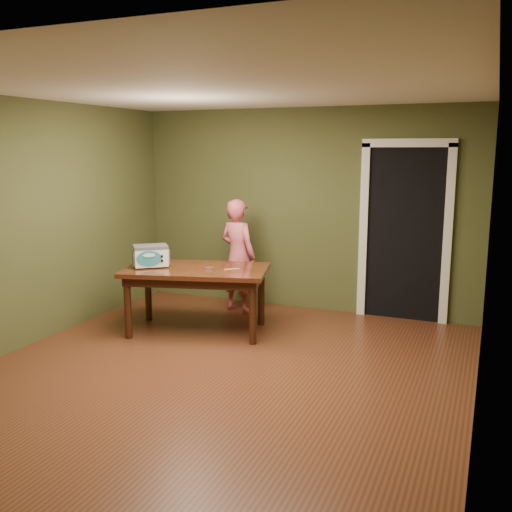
% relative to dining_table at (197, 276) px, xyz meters
% --- Properties ---
extents(floor, '(5.00, 5.00, 0.00)m').
position_rel_dining_table_xyz_m(floor, '(0.79, -1.05, -0.65)').
color(floor, brown).
rests_on(floor, ground).
extents(room_shell, '(4.52, 5.02, 2.61)m').
position_rel_dining_table_xyz_m(room_shell, '(0.79, -1.05, 1.06)').
color(room_shell, '#464C28').
rests_on(room_shell, ground).
extents(doorway, '(1.10, 0.66, 2.25)m').
position_rel_dining_table_xyz_m(doorway, '(2.09, 1.74, 0.41)').
color(doorway, black).
rests_on(doorway, ground).
extents(dining_table, '(1.78, 1.28, 0.75)m').
position_rel_dining_table_xyz_m(dining_table, '(0.00, 0.00, 0.00)').
color(dining_table, black).
rests_on(dining_table, floor).
extents(toy_oven, '(0.47, 0.45, 0.25)m').
position_rel_dining_table_xyz_m(toy_oven, '(-0.51, -0.15, 0.24)').
color(toy_oven, '#4C4F54').
rests_on(toy_oven, dining_table).
extents(baking_pan, '(0.10, 0.10, 0.02)m').
position_rel_dining_table_xyz_m(baking_pan, '(0.17, -0.02, 0.11)').
color(baking_pan, silver).
rests_on(baking_pan, dining_table).
extents(spatula, '(0.15, 0.14, 0.01)m').
position_rel_dining_table_xyz_m(spatula, '(0.41, 0.08, 0.10)').
color(spatula, tan).
rests_on(spatula, dining_table).
extents(child, '(0.61, 0.49, 1.46)m').
position_rel_dining_table_xyz_m(child, '(0.09, 0.95, 0.08)').
color(child, '#D95969').
rests_on(child, floor).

